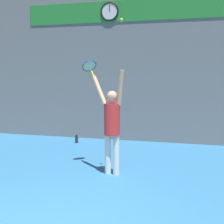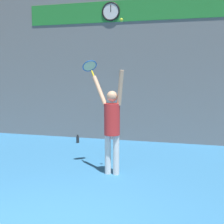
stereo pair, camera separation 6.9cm
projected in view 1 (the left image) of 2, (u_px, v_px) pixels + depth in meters
back_wall at (135, 60)px, 9.55m from camera, size 18.00×0.10×5.00m
sponsor_banner at (135, 10)px, 9.32m from camera, size 7.01×0.02×0.63m
scoreboard_clock at (110, 11)px, 9.50m from camera, size 0.57×0.05×0.57m
tennis_player at (112, 123)px, 6.41m from camera, size 0.81×0.49×2.16m
tennis_racket at (90, 66)px, 6.84m from camera, size 0.41×0.40×0.37m
tennis_ball at (121, 20)px, 6.05m from camera, size 0.07×0.07×0.07m
water_bottle at (77, 139)px, 9.49m from camera, size 0.09×0.09×0.25m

